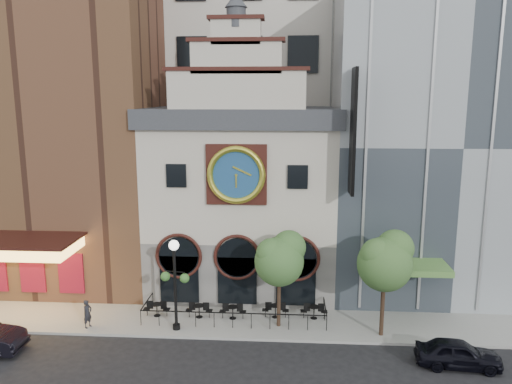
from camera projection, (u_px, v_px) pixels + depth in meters
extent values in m
plane|color=black|center=(230.00, 340.00, 27.20)|extent=(120.00, 120.00, 0.00)
cube|color=gray|center=(235.00, 319.00, 29.63)|extent=(44.00, 5.00, 0.15)
cube|color=#605E5B|center=(243.00, 256.00, 34.62)|extent=(12.00, 8.00, 4.00)
cube|color=beige|center=(243.00, 178.00, 33.56)|extent=(12.00, 8.00, 7.00)
cube|color=#2D3035|center=(242.00, 117.00, 32.77)|extent=(12.60, 8.60, 1.20)
cube|color=black|center=(236.00, 175.00, 29.39)|extent=(3.60, 0.25, 3.60)
cylinder|color=navy|center=(236.00, 175.00, 29.25)|extent=(3.10, 0.12, 3.10)
torus|color=gold|center=(236.00, 175.00, 29.18)|extent=(3.46, 0.36, 3.46)
cylinder|color=#2D3035|center=(236.00, 18.00, 28.15)|extent=(1.10, 1.10, 1.10)
cone|color=#2D3035|center=(236.00, 0.00, 27.97)|extent=(1.30, 1.30, 0.80)
cube|color=#563224|center=(63.00, 102.00, 35.38)|extent=(14.00, 12.00, 25.00)
cube|color=#FFBF59|center=(15.00, 247.00, 29.44)|extent=(7.00, 3.40, 0.70)
cube|color=black|center=(15.00, 239.00, 29.35)|extent=(7.40, 3.80, 0.15)
cube|color=maroon|center=(33.00, 272.00, 31.47)|extent=(5.60, 0.15, 2.60)
cube|color=gray|center=(434.00, 140.00, 34.22)|extent=(14.00, 12.00, 20.00)
cube|color=#598C3F|center=(408.00, 267.00, 28.64)|extent=(4.50, 2.40, 0.35)
cube|color=black|center=(353.00, 132.00, 27.57)|extent=(0.18, 1.60, 7.00)
cube|color=beige|center=(255.00, 14.00, 42.94)|extent=(20.00, 16.00, 40.00)
cylinder|color=black|center=(157.00, 304.00, 29.74)|extent=(0.68, 0.68, 0.03)
cylinder|color=black|center=(157.00, 310.00, 29.81)|extent=(0.06, 0.06, 0.72)
cylinder|color=black|center=(199.00, 306.00, 29.55)|extent=(0.68, 0.68, 0.03)
cylinder|color=black|center=(199.00, 311.00, 29.62)|extent=(0.06, 0.06, 0.72)
cylinder|color=black|center=(233.00, 307.00, 29.38)|extent=(0.68, 0.68, 0.03)
cylinder|color=black|center=(233.00, 313.00, 29.45)|extent=(0.06, 0.06, 0.72)
cylinder|color=black|center=(276.00, 306.00, 29.55)|extent=(0.68, 0.68, 0.03)
cylinder|color=black|center=(275.00, 311.00, 29.62)|extent=(0.06, 0.06, 0.72)
cylinder|color=black|center=(314.00, 307.00, 29.40)|extent=(0.68, 0.68, 0.03)
cylinder|color=black|center=(314.00, 313.00, 29.47)|extent=(0.06, 0.06, 0.72)
imported|color=black|center=(458.00, 353.00, 24.47)|extent=(4.20, 1.99, 1.39)
imported|color=black|center=(88.00, 314.00, 28.29)|extent=(0.58, 0.70, 1.63)
cylinder|color=black|center=(175.00, 289.00, 27.75)|extent=(0.17, 0.17, 4.75)
cylinder|color=black|center=(177.00, 327.00, 28.18)|extent=(0.42, 0.42, 0.28)
sphere|color=white|center=(174.00, 245.00, 27.26)|extent=(0.57, 0.57, 0.57)
sphere|color=#286126|center=(165.00, 276.00, 27.74)|extent=(0.53, 0.53, 0.53)
sphere|color=#286126|center=(185.00, 278.00, 27.48)|extent=(0.53, 0.53, 0.53)
cylinder|color=#382619|center=(279.00, 301.00, 28.35)|extent=(0.21, 0.21, 3.00)
sphere|color=#345D25|center=(279.00, 262.00, 27.90)|extent=(2.78, 2.78, 2.78)
sphere|color=#345D25|center=(289.00, 247.00, 28.04)|extent=(1.93, 1.93, 1.93)
sphere|color=#345D25|center=(271.00, 253.00, 27.62)|extent=(1.71, 1.71, 1.71)
cylinder|color=#382619|center=(382.00, 308.00, 27.23)|extent=(0.23, 0.23, 3.18)
sphere|color=#335A23|center=(385.00, 264.00, 26.75)|extent=(2.96, 2.96, 2.96)
sphere|color=#335A23|center=(395.00, 248.00, 26.89)|extent=(2.05, 2.05, 2.05)
sphere|color=#335A23|center=(377.00, 255.00, 26.44)|extent=(1.82, 1.82, 1.82)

